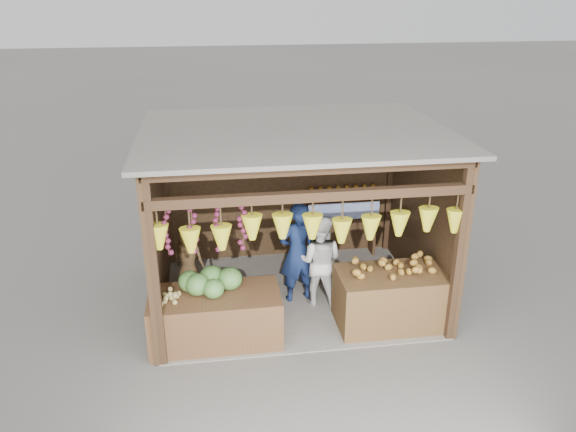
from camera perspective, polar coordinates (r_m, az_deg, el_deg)
The scene contains 12 objects.
ground at distance 8.92m, azimuth 0.61°, elevation -8.09°, with size 80.00×80.00×0.00m, color #514F49.
stall_structure at distance 8.15m, azimuth 0.47°, elevation 1.88°, with size 4.30×3.30×2.66m.
back_shelf at distance 9.86m, azimuth 5.50°, elevation 0.55°, with size 1.25×0.32×1.32m.
counter_left at distance 7.78m, azimuth -7.38°, elevation -10.19°, with size 1.75×0.85×0.72m, color #482B18.
counter_right at distance 8.16m, azimuth 10.34°, elevation -8.27°, with size 1.51×0.85×0.82m, color #4D3419.
stool at distance 8.74m, azimuth -9.77°, elevation -8.10°, with size 0.29×0.29×0.27m, color black.
man_standing at distance 8.44m, azimuth 0.97°, elevation -3.75°, with size 0.59×0.38×1.61m, color #132147.
woman_standing at distance 8.41m, azimuth 3.24°, elevation -4.54°, with size 0.70×0.54×1.44m, color silver.
vendor_seated at distance 8.44m, azimuth -10.05°, elevation -4.28°, with size 0.50×0.33×1.03m, color brown.
melon_pile at distance 7.59m, azimuth -7.81°, elevation -6.54°, with size 1.00×0.50×0.32m, color #144C15, non-canonical shape.
tanfruit_pile at distance 7.52m, azimuth -11.95°, elevation -7.98°, with size 0.34×0.40×0.13m, color #A4944B, non-canonical shape.
mango_pile at distance 7.94m, azimuth 10.69°, elevation -4.92°, with size 1.40×0.64×0.22m, color #C34B1A, non-canonical shape.
Camera 1 is at (-1.22, -7.59, 4.52)m, focal length 35.00 mm.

